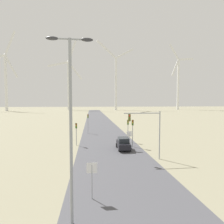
{
  "coord_description": "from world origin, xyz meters",
  "views": [
    {
      "loc": [
        -2.93,
        -3.5,
        7.23
      ],
      "look_at": [
        0.0,
        21.01,
        5.9
      ],
      "focal_mm": 28.0,
      "sensor_mm": 36.0,
      "label": 1
    }
  ],
  "objects_px": {
    "stop_sign_near": "(92,174)",
    "stop_sign_far": "(129,137)",
    "streetlamp": "(71,112)",
    "wind_turbine_far_left": "(6,76)",
    "traffic_light_post_mid_right": "(128,126)",
    "wind_turbine_left": "(68,80)",
    "car_approaching": "(123,143)",
    "wind_turbine_right": "(178,80)",
    "traffic_light_post_near_right": "(133,127)",
    "wind_turbine_center": "(116,78)",
    "traffic_light_post_near_left": "(76,129)",
    "traffic_light_mast_overhead": "(148,125)",
    "traffic_light_post_mid_left": "(88,119)"
  },
  "relations": [
    {
      "from": "car_approaching",
      "to": "wind_turbine_left",
      "type": "height_order",
      "value": "wind_turbine_left"
    },
    {
      "from": "streetlamp",
      "to": "traffic_light_mast_overhead",
      "type": "bearing_deg",
      "value": 53.0
    },
    {
      "from": "stop_sign_far",
      "to": "wind_turbine_right",
      "type": "height_order",
      "value": "wind_turbine_right"
    },
    {
      "from": "traffic_light_mast_overhead",
      "to": "car_approaching",
      "type": "distance_m",
      "value": 6.61
    },
    {
      "from": "traffic_light_post_near_left",
      "to": "car_approaching",
      "type": "xyz_separation_m",
      "value": [
        7.42,
        -3.26,
        -1.88
      ]
    },
    {
      "from": "stop_sign_near",
      "to": "traffic_light_post_near_right",
      "type": "bearing_deg",
      "value": 65.73
    },
    {
      "from": "stop_sign_near",
      "to": "stop_sign_far",
      "type": "relative_size",
      "value": 0.96
    },
    {
      "from": "wind_turbine_center",
      "to": "traffic_light_post_near_left",
      "type": "bearing_deg",
      "value": -100.84
    },
    {
      "from": "traffic_light_post_near_left",
      "to": "traffic_light_post_mid_right",
      "type": "distance_m",
      "value": 9.32
    },
    {
      "from": "traffic_light_post_mid_right",
      "to": "traffic_light_mast_overhead",
      "type": "relative_size",
      "value": 0.67
    },
    {
      "from": "traffic_light_post_near_right",
      "to": "wind_turbine_right",
      "type": "distance_m",
      "value": 167.38
    },
    {
      "from": "stop_sign_far",
      "to": "traffic_light_mast_overhead",
      "type": "relative_size",
      "value": 0.47
    },
    {
      "from": "traffic_light_mast_overhead",
      "to": "wind_turbine_far_left",
      "type": "bearing_deg",
      "value": 119.74
    },
    {
      "from": "car_approaching",
      "to": "wind_turbine_right",
      "type": "height_order",
      "value": "wind_turbine_right"
    },
    {
      "from": "traffic_light_post_near_left",
      "to": "traffic_light_post_mid_right",
      "type": "relative_size",
      "value": 0.92
    },
    {
      "from": "traffic_light_post_mid_right",
      "to": "stop_sign_near",
      "type": "bearing_deg",
      "value": -109.95
    },
    {
      "from": "streetlamp",
      "to": "wind_turbine_far_left",
      "type": "relative_size",
      "value": 0.16
    },
    {
      "from": "traffic_light_post_mid_left",
      "to": "wind_turbine_center",
      "type": "distance_m",
      "value": 130.09
    },
    {
      "from": "stop_sign_near",
      "to": "traffic_light_mast_overhead",
      "type": "relative_size",
      "value": 0.45
    },
    {
      "from": "wind_turbine_far_left",
      "to": "wind_turbine_right",
      "type": "xyz_separation_m",
      "value": [
        161.3,
        10.37,
        1.21
      ]
    },
    {
      "from": "traffic_light_post_near_left",
      "to": "traffic_light_mast_overhead",
      "type": "xyz_separation_m",
      "value": [
        9.55,
        -8.46,
        1.61
      ]
    },
    {
      "from": "car_approaching",
      "to": "wind_turbine_right",
      "type": "xyz_separation_m",
      "value": [
        83.82,
        144.52,
        29.87
      ]
    },
    {
      "from": "streetlamp",
      "to": "wind_turbine_far_left",
      "type": "xyz_separation_m",
      "value": [
        -71.4,
        150.25,
        22.86
      ]
    },
    {
      "from": "wind_turbine_left",
      "to": "wind_turbine_center",
      "type": "height_order",
      "value": "wind_turbine_left"
    },
    {
      "from": "streetlamp",
      "to": "stop_sign_near",
      "type": "height_order",
      "value": "streetlamp"
    },
    {
      "from": "stop_sign_far",
      "to": "wind_turbine_left",
      "type": "relative_size",
      "value": 0.04
    },
    {
      "from": "wind_turbine_left",
      "to": "wind_turbine_center",
      "type": "bearing_deg",
      "value": -10.9
    },
    {
      "from": "streetlamp",
      "to": "traffic_light_post_near_left",
      "type": "height_order",
      "value": "streetlamp"
    },
    {
      "from": "stop_sign_near",
      "to": "stop_sign_far",
      "type": "distance_m",
      "value": 14.1
    },
    {
      "from": "traffic_light_mast_overhead",
      "to": "streetlamp",
      "type": "bearing_deg",
      "value": -127.0
    },
    {
      "from": "wind_turbine_right",
      "to": "wind_turbine_left",
      "type": "bearing_deg",
      "value": 178.05
    },
    {
      "from": "traffic_light_post_mid_left",
      "to": "traffic_light_post_mid_right",
      "type": "xyz_separation_m",
      "value": [
        7.44,
        -9.97,
        -0.28
      ]
    },
    {
      "from": "traffic_light_post_near_right",
      "to": "wind_turbine_far_left",
      "type": "xyz_separation_m",
      "value": [
        -79.25,
        132.9,
        26.33
      ]
    },
    {
      "from": "traffic_light_post_mid_right",
      "to": "wind_turbine_far_left",
      "type": "bearing_deg",
      "value": 121.49
    },
    {
      "from": "traffic_light_post_near_right",
      "to": "traffic_light_post_near_left",
      "type": "bearing_deg",
      "value": 167.68
    },
    {
      "from": "stop_sign_near",
      "to": "stop_sign_far",
      "type": "bearing_deg",
      "value": 66.19
    },
    {
      "from": "traffic_light_post_near_left",
      "to": "traffic_light_mast_overhead",
      "type": "distance_m",
      "value": 12.86
    },
    {
      "from": "traffic_light_post_mid_left",
      "to": "wind_turbine_far_left",
      "type": "height_order",
      "value": "wind_turbine_far_left"
    },
    {
      "from": "stop_sign_near",
      "to": "wind_turbine_right",
      "type": "xyz_separation_m",
      "value": [
        88.7,
        158.02,
        28.84
      ]
    },
    {
      "from": "stop_sign_far",
      "to": "traffic_light_post_near_right",
      "type": "xyz_separation_m",
      "value": [
        0.96,
        1.85,
        1.2
      ]
    },
    {
      "from": "stop_sign_far",
      "to": "wind_turbine_far_left",
      "type": "relative_size",
      "value": 0.04
    },
    {
      "from": "car_approaching",
      "to": "wind_turbine_far_left",
      "type": "relative_size",
      "value": 0.06
    },
    {
      "from": "traffic_light_post_near_right",
      "to": "traffic_light_post_mid_right",
      "type": "bearing_deg",
      "value": 90.09
    },
    {
      "from": "traffic_light_post_mid_left",
      "to": "traffic_light_mast_overhead",
      "type": "height_order",
      "value": "traffic_light_mast_overhead"
    },
    {
      "from": "traffic_light_post_mid_right",
      "to": "wind_turbine_left",
      "type": "relative_size",
      "value": 0.06
    },
    {
      "from": "streetlamp",
      "to": "traffic_light_post_mid_left",
      "type": "distance_m",
      "value": 31.07
    },
    {
      "from": "stop_sign_far",
      "to": "traffic_light_post_mid_right",
      "type": "xyz_separation_m",
      "value": [
        0.96,
        5.41,
        0.98
      ]
    },
    {
      "from": "wind_turbine_far_left",
      "to": "wind_turbine_left",
      "type": "height_order",
      "value": "wind_turbine_far_left"
    },
    {
      "from": "traffic_light_post_mid_left",
      "to": "wind_turbine_far_left",
      "type": "relative_size",
      "value": 0.07
    },
    {
      "from": "streetlamp",
      "to": "wind_turbine_far_left",
      "type": "distance_m",
      "value": 167.91
    }
  ]
}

